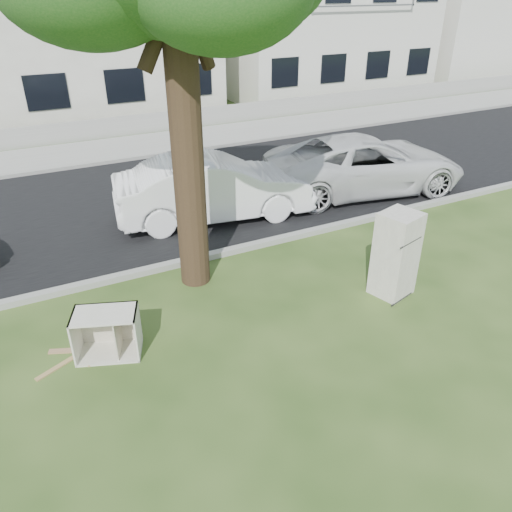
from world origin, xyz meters
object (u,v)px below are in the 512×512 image
cabinet (107,333)px  car_center (214,188)px  car_right (366,164)px  fridge (396,254)px

cabinet → car_center: (3.38, 3.89, 0.39)m
cabinet → car_right: bearing=46.4°
fridge → cabinet: fridge is taller
fridge → cabinet: bearing=157.5°
fridge → cabinet: size_ratio=1.67×
car_center → car_right: car_center is taller
cabinet → car_right: (7.67, 3.74, 0.37)m
car_center → car_right: (4.29, -0.15, -0.02)m
fridge → car_center: bearing=93.5°
car_center → car_right: bearing=-82.7°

